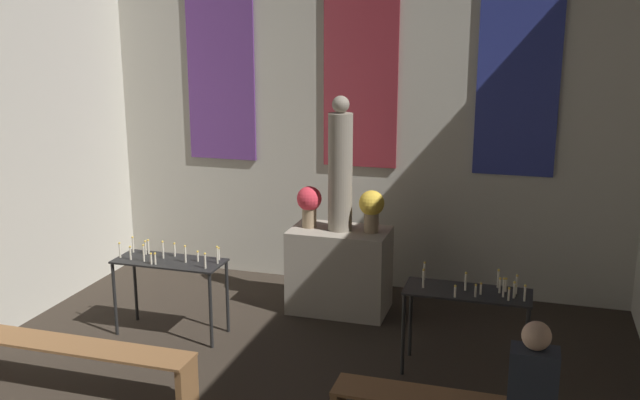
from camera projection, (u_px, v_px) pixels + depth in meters
name	position (u px, v px, depth m)	size (l,w,h in m)	color
wall_back	(362.00, 94.00, 8.84)	(6.90, 0.16, 4.89)	beige
altar	(340.00, 270.00, 8.38)	(1.14, 0.69, 0.99)	gray
statue	(340.00, 168.00, 8.09)	(0.28, 0.28, 1.55)	gray
flower_vase_left	(309.00, 203.00, 8.29)	(0.29, 0.29, 0.49)	#937A5B
flower_vase_right	(372.00, 207.00, 8.08)	(0.29, 0.29, 0.49)	#937A5B
candle_rack_left	(170.00, 270.00, 7.67)	(1.19, 0.48, 1.04)	black
candle_rack_right	(468.00, 302.00, 6.78)	(1.19, 0.48, 1.04)	black
pew_back_left	(68.00, 354.00, 6.56)	(2.48, 0.36, 0.46)	brown
person_seated	(534.00, 372.00, 5.31)	(0.36, 0.24, 0.72)	#282D38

